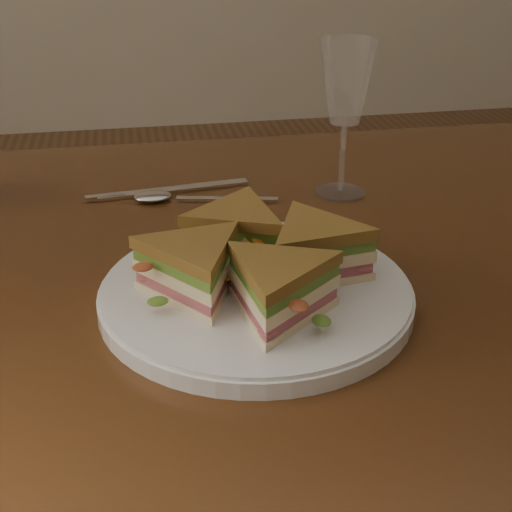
% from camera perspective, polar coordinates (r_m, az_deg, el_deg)
% --- Properties ---
extents(table, '(1.20, 0.80, 0.75)m').
position_cam_1_polar(table, '(0.83, -2.45, -5.86)').
color(table, '#331B0B').
rests_on(table, ground).
extents(plate, '(0.30, 0.30, 0.02)m').
position_cam_1_polar(plate, '(0.68, -0.00, -3.15)').
color(plate, white).
rests_on(plate, table).
extents(sandwich_wedges, '(0.25, 0.25, 0.06)m').
position_cam_1_polar(sandwich_wedges, '(0.66, 0.00, -0.39)').
color(sandwich_wedges, '#FFE8BC').
rests_on(sandwich_wedges, plate).
extents(crisps_mound, '(0.09, 0.09, 0.05)m').
position_cam_1_polar(crisps_mound, '(0.66, 0.00, -0.69)').
color(crisps_mound, orange).
rests_on(crisps_mound, plate).
extents(spoon, '(0.18, 0.06, 0.01)m').
position_cam_1_polar(spoon, '(0.92, -6.84, 4.66)').
color(spoon, silver).
rests_on(spoon, table).
extents(knife, '(0.21, 0.04, 0.00)m').
position_cam_1_polar(knife, '(0.94, -7.43, 5.15)').
color(knife, silver).
rests_on(knife, table).
extents(wine_glass, '(0.07, 0.07, 0.20)m').
position_cam_1_polar(wine_glass, '(0.90, 7.25, 13.33)').
color(wine_glass, white).
rests_on(wine_glass, table).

